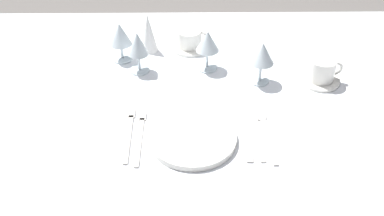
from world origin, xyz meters
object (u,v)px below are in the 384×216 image
object	(u,v)px
fork_inner	(129,132)
wine_glass_left	(208,43)
spoon_dessert	(266,131)
napkin_folded	(148,33)
dinner_plate	(192,138)
coffee_cup_left	(322,69)
wine_glass_right	(120,36)
coffee_cup_right	(190,38)
spoon_soup	(257,130)
wine_glass_centre	(262,55)
wine_glass_far	(138,45)
fork_outer	(140,135)
dinner_knife	(247,135)

from	to	relation	value
fork_inner	wine_glass_left	distance (m)	0.42
spoon_dessert	napkin_folded	distance (m)	0.58
dinner_plate	coffee_cup_left	xyz separation A→B (m)	(0.42, 0.28, 0.04)
dinner_plate	wine_glass_right	bearing A→B (deg)	119.39
coffee_cup_right	wine_glass_right	world-z (taller)	wine_glass_right
spoon_soup	dinner_plate	bearing A→B (deg)	-168.37
spoon_soup	wine_glass_right	distance (m)	0.58
coffee_cup_left	coffee_cup_right	distance (m)	0.48
fork_inner	napkin_folded	distance (m)	0.46
dinner_plate	coffee_cup_left	distance (m)	0.51
coffee_cup_right	wine_glass_centre	bearing A→B (deg)	-43.88
wine_glass_left	wine_glass_right	world-z (taller)	wine_glass_left
fork_inner	spoon_dessert	world-z (taller)	spoon_dessert
spoon_soup	spoon_dessert	size ratio (longest dim) A/B	0.92
spoon_dessert	coffee_cup_right	size ratio (longest dim) A/B	2.02
napkin_folded	coffee_cup_right	bearing A→B (deg)	4.81
coffee_cup_right	wine_glass_right	size ratio (longest dim) A/B	0.79
fork_inner	coffee_cup_right	distance (m)	0.50
wine_glass_far	dinner_plate	bearing A→B (deg)	-63.63
fork_inner	napkin_folded	world-z (taller)	napkin_folded
dinner_plate	fork_outer	world-z (taller)	dinner_plate
fork_inner	coffee_cup_right	bearing A→B (deg)	69.45
fork_outer	wine_glass_centre	world-z (taller)	wine_glass_centre
dinner_knife	wine_glass_right	distance (m)	0.58
dinner_knife	spoon_soup	bearing A→B (deg)	35.52
spoon_dessert	coffee_cup_right	world-z (taller)	coffee_cup_right
dinner_plate	fork_inner	xyz separation A→B (m)	(-0.18, 0.03, -0.01)
fork_inner	spoon_dessert	xyz separation A→B (m)	(0.39, 0.00, -0.00)
wine_glass_centre	spoon_dessert	bearing A→B (deg)	-92.94
spoon_soup	wine_glass_far	bearing A→B (deg)	138.87
coffee_cup_left	wine_glass_far	distance (m)	0.60
dinner_plate	wine_glass_left	distance (m)	0.38
fork_inner	wine_glass_right	distance (m)	0.41
wine_glass_right	fork_outer	bearing A→B (deg)	-77.05
fork_inner	dinner_knife	world-z (taller)	same
fork_inner	wine_glass_left	bearing A→B (deg)	55.03
wine_glass_right	wine_glass_far	world-z (taller)	wine_glass_far
coffee_cup_right	napkin_folded	bearing A→B (deg)	-175.19
wine_glass_right	wine_glass_centre	bearing A→B (deg)	-17.23
spoon_dessert	napkin_folded	xyz separation A→B (m)	(-0.36, 0.45, 0.07)
fork_inner	wine_glass_centre	distance (m)	0.48
wine_glass_right	wine_glass_far	bearing A→B (deg)	-48.64
wine_glass_far	spoon_dessert	bearing A→B (deg)	-39.51
wine_glass_left	wine_glass_right	xyz separation A→B (m)	(-0.29, 0.06, -0.01)
dinner_knife	wine_glass_left	world-z (taller)	wine_glass_left
fork_inner	wine_glass_right	bearing A→B (deg)	98.88
spoon_dessert	wine_glass_centre	distance (m)	0.27
fork_outer	wine_glass_right	xyz separation A→B (m)	(-0.09, 0.41, 0.09)
dinner_knife	wine_glass_left	size ratio (longest dim) A/B	1.59
napkin_folded	dinner_plate	bearing A→B (deg)	-72.92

